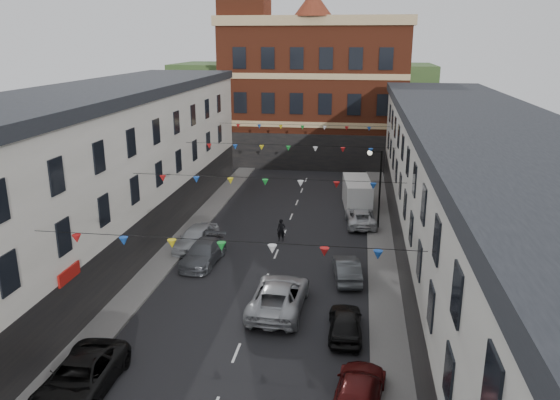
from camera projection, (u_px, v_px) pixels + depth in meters
The scene contains 19 objects.
ground at pixel (253, 311), 28.55m from camera, with size 160.00×160.00×0.00m, color black.
pavement_left at pixel (142, 285), 31.38m from camera, with size 1.80×64.00×0.15m, color #605E5B.
pavement_right at pixel (385, 301), 29.47m from camera, with size 1.80×64.00×0.15m, color #605E5B.
terrace_left at pixel (42, 199), 29.61m from camera, with size 8.40×56.00×10.70m.
terrace_right at pixel (494, 228), 26.50m from camera, with size 8.40×56.00×9.70m.
civic_building at pixel (316, 90), 62.25m from camera, with size 20.60×13.30×18.50m.
clock_tower at pixel (245, 27), 58.57m from camera, with size 5.60×5.60×30.00m.
distant_hill at pixel (302, 96), 86.52m from camera, with size 40.00×14.00×10.00m, color #2F5126.
street_lamp at pixel (377, 179), 39.82m from camera, with size 1.10×0.36×6.00m.
car_left_c at pixel (80, 378), 21.73m from camera, with size 2.42×5.26×1.46m, color black.
car_left_d at pixel (203, 253), 34.52m from camera, with size 1.95×4.81×1.39m, color #46494E.
car_left_e at pixel (196, 238), 36.90m from camera, with size 1.86×4.63×1.58m, color #A0A4A9.
car_right_c at pixel (359, 391), 21.02m from camera, with size 1.84×4.52×1.31m, color #521010.
car_right_d at pixel (345, 323), 26.07m from camera, with size 1.58×3.94×1.34m, color black.
car_right_e at pixel (347, 269), 32.15m from camera, with size 1.42×4.06×1.34m, color #4A4D51.
car_right_f at pixel (361, 217), 41.55m from camera, with size 2.14×4.64×1.29m, color silver.
moving_car at pixel (279, 296), 28.50m from camera, with size 2.66×5.78×1.61m, color #B4B7BC.
white_van at pixel (357, 194), 45.80m from camera, with size 2.09×5.43×2.40m, color silver.
pedestrian at pixel (281, 230), 38.24m from camera, with size 0.59×0.39×1.62m, color black.
Camera 1 is at (5.11, -25.25, 13.69)m, focal length 35.00 mm.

